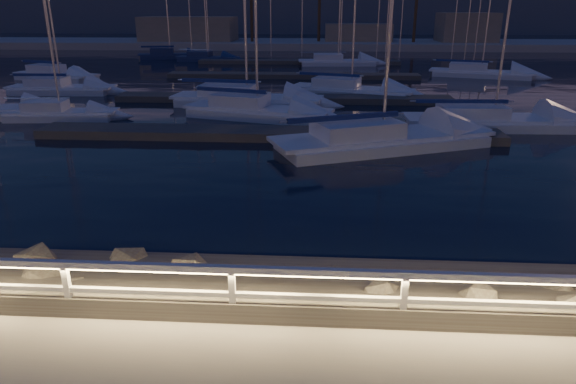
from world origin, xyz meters
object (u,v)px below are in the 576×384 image
sailboat_g (348,89)px  sailboat_n (206,58)px  sailboat_f (254,110)px  guard_rail (172,279)px  sailboat_l (478,72)px  sailboat_k (336,61)px  sailboat_a (58,113)px  sailboat_d (377,138)px  sailboat_h (489,120)px  sailboat_i (54,75)px  sailboat_c (243,98)px  sailboat_m (169,55)px  sailboat_j (59,88)px

sailboat_g → sailboat_n: size_ratio=1.20×
sailboat_f → sailboat_g: bearing=71.8°
guard_rail → sailboat_l: (16.57, 39.79, -0.94)m
sailboat_f → sailboat_k: (5.29, 27.99, -0.02)m
sailboat_a → sailboat_l: (28.51, 20.37, 0.04)m
sailboat_d → sailboat_k: (-0.97, 34.28, -0.03)m
sailboat_g → sailboat_k: sailboat_g is taller
guard_rail → sailboat_h: 21.93m
sailboat_h → sailboat_l: size_ratio=1.02×
guard_rail → sailboat_i: bearing=119.8°
guard_rail → sailboat_a: bearing=121.6°
guard_rail → sailboat_a: sailboat_a is taller
sailboat_a → sailboat_c: 10.79m
guard_rail → sailboat_m: sailboat_m is taller
sailboat_d → sailboat_m: (-20.97, 40.59, -0.01)m
sailboat_j → sailboat_i: bearing=117.7°
guard_rail → sailboat_d: 15.26m
sailboat_d → sailboat_l: 27.90m
sailboat_a → sailboat_h: bearing=-7.3°
guard_rail → sailboat_c: bearing=95.5°
sailboat_a → sailboat_m: 35.75m
sailboat_d → sailboat_h: sailboat_d is taller
sailboat_i → sailboat_m: size_ratio=1.04×
sailboat_i → sailboat_j: 7.96m
sailboat_d → sailboat_l: sailboat_d is taller
sailboat_h → sailboat_n: size_ratio=1.25×
sailboat_g → sailboat_a: bearing=-132.1°
guard_rail → sailboat_h: size_ratio=2.89×
sailboat_g → sailboat_j: size_ratio=1.14×
sailboat_h → sailboat_k: sailboat_h is taller
sailboat_a → sailboat_f: 10.83m
sailboat_i → sailboat_n: size_ratio=1.09×
sailboat_a → sailboat_n: sailboat_n is taller
guard_rail → sailboat_m: bearing=106.1°
guard_rail → sailboat_f: sailboat_f is taller
sailboat_d → sailboat_g: (-0.60, 14.32, -0.02)m
sailboat_a → sailboat_k: (16.05, 29.22, 0.04)m
sailboat_a → sailboat_g: 18.85m
sailboat_l → sailboat_m: (-32.46, 15.16, 0.02)m
sailboat_h → sailboat_m: bearing=125.1°
sailboat_a → sailboat_k: sailboat_k is taller
sailboat_j → sailboat_f: bearing=-28.0°
sailboat_a → sailboat_g: size_ratio=0.71×
sailboat_h → sailboat_n: (-21.94, 33.28, -0.02)m
sailboat_f → sailboat_g: size_ratio=0.97×
guard_rail → sailboat_n: size_ratio=3.62×
sailboat_c → sailboat_j: (-13.95, 3.92, -0.04)m
sailboat_g → sailboat_h: bearing=-37.1°
sailboat_c → sailboat_n: 29.03m
sailboat_h → sailboat_n: bearing=121.6°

